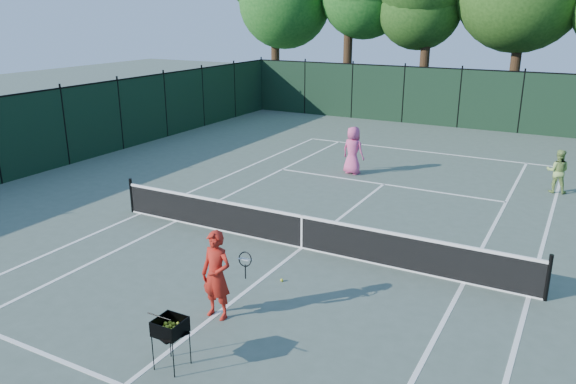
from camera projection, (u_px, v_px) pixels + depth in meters
The scene contains 15 objects.
ground at pixel (302, 248), 14.53m from camera, with size 90.00×90.00×0.00m, color #4A5A4E.
sideline_doubles_left at pixel (141, 213), 17.01m from camera, with size 0.10×23.77×0.01m, color white.
sideline_doubles_right at pixel (529, 297), 12.04m from camera, with size 0.10×23.77×0.01m, color white.
sideline_singles_left at pixel (176, 221), 16.39m from camera, with size 0.10×23.77×0.01m, color white.
sideline_singles_right at pixel (464, 283), 12.66m from camera, with size 0.10×23.77×0.01m, color white.
baseline_far at pixel (426, 152), 24.47m from camera, with size 10.97×0.10×0.01m, color white.
service_line_far at pixel (384, 184), 19.88m from camera, with size 8.23×0.10×0.01m, color white.
center_service_line at pixel (302, 248), 14.53m from camera, with size 0.10×12.80×0.01m, color white.
tennis_net at pixel (302, 231), 14.38m from camera, with size 11.69×0.09×1.06m.
fence_far at pixel (459, 99), 29.13m from camera, with size 24.00×0.05×3.00m, color black.
coach at pixel (217, 275), 11.01m from camera, with size 0.95×0.62×1.83m.
player_pink at pixel (353, 150), 20.93m from camera, with size 0.97×0.72×1.79m.
player_green at pixel (558, 171), 18.79m from camera, with size 0.74×0.59×1.48m.
ball_hopper at pixel (170, 327), 9.45m from camera, with size 0.61×0.61×0.93m.
loose_ball_midcourt at pixel (282, 280), 12.72m from camera, with size 0.07×0.07×0.07m, color gold.
Camera 1 is at (6.05, -11.93, 5.85)m, focal length 35.00 mm.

